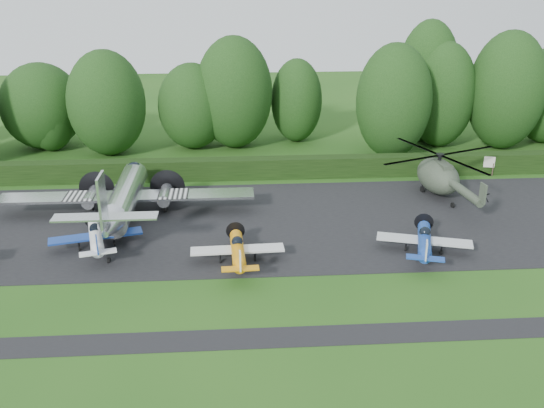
{
  "coord_description": "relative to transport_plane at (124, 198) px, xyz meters",
  "views": [
    {
      "loc": [
        2.97,
        -34.81,
        19.94
      ],
      "look_at": [
        5.85,
        7.97,
        2.5
      ],
      "focal_mm": 40.0,
      "sensor_mm": 36.0,
      "label": 1
    }
  ],
  "objects": [
    {
      "name": "light_plane_orange",
      "position": [
        9.07,
        -8.47,
        -0.83
      ],
      "size": [
        6.58,
        6.92,
        2.53
      ],
      "rotation": [
        0.0,
        0.0,
        -0.04
      ],
      "color": "orange",
      "rests_on": "ground"
    },
    {
      "name": "tree_10",
      "position": [
        -4.38,
        18.22,
        3.75
      ],
      "size": [
        8.26,
        8.26,
        11.29
      ],
      "color": "black",
      "rests_on": "ground"
    },
    {
      "name": "tree_8",
      "position": [
        9.21,
        20.14,
        4.29
      ],
      "size": [
        8.45,
        8.45,
        12.37
      ],
      "color": "black",
      "rests_on": "ground"
    },
    {
      "name": "light_plane_white",
      "position": [
        -1.25,
        -5.57,
        -0.81
      ],
      "size": [
        6.71,
        7.06,
        2.58
      ],
      "rotation": [
        0.0,
        0.0,
        -0.25
      ],
      "color": "white",
      "rests_on": "ground"
    },
    {
      "name": "taxiway_verge",
      "position": [
        5.94,
        -17.62,
        -1.89
      ],
      "size": [
        70.0,
        2.0,
        0.0
      ],
      "primitive_type": "cube",
      "color": "black",
      "rests_on": "ground"
    },
    {
      "name": "tree_4",
      "position": [
        4.55,
        20.08,
        2.86
      ],
      "size": [
        7.58,
        7.58,
        9.51
      ],
      "color": "black",
      "rests_on": "ground"
    },
    {
      "name": "light_plane_blue",
      "position": [
        22.5,
        -7.93,
        -0.8
      ],
      "size": [
        6.79,
        7.14,
        2.61
      ],
      "rotation": [
        0.0,
        0.0,
        0.28
      ],
      "color": "#193E9A",
      "rests_on": "ground"
    },
    {
      "name": "tree_2",
      "position": [
        32.26,
        18.97,
        3.98
      ],
      "size": [
        7.3,
        7.3,
        11.76
      ],
      "color": "black",
      "rests_on": "ground"
    },
    {
      "name": "ground",
      "position": [
        5.94,
        -11.62,
        -1.89
      ],
      "size": [
        160.0,
        160.0,
        0.0
      ],
      "primitive_type": "plane",
      "color": "#215016",
      "rests_on": "ground"
    },
    {
      "name": "tree_9",
      "position": [
        25.85,
        15.33,
        4.16
      ],
      "size": [
        7.89,
        7.89,
        12.11
      ],
      "color": "black",
      "rests_on": "ground"
    },
    {
      "name": "tree_3",
      "position": [
        16.35,
        21.99,
        2.89
      ],
      "size": [
        5.86,
        5.86,
        9.58
      ],
      "color": "black",
      "rests_on": "ground"
    },
    {
      "name": "tree_5",
      "position": [
        39.0,
        17.72,
        4.6
      ],
      "size": [
        8.32,
        8.32,
        13.0
      ],
      "color": "black",
      "rests_on": "ground"
    },
    {
      "name": "helicopter",
      "position": [
        27.23,
        3.64,
        0.19
      ],
      "size": [
        12.02,
        14.08,
        3.87
      ],
      "rotation": [
        0.0,
        0.0,
        -0.13
      ],
      "color": "#333E30",
      "rests_on": "ground"
    },
    {
      "name": "tree_12",
      "position": [
        -12.09,
        21.23,
        2.87
      ],
      "size": [
        8.92,
        8.92,
        9.53
      ],
      "color": "black",
      "rests_on": "ground"
    },
    {
      "name": "apron",
      "position": [
        5.94,
        -1.62,
        -1.88
      ],
      "size": [
        70.0,
        18.0,
        0.01
      ],
      "primitive_type": "cube",
      "color": "black",
      "rests_on": "ground"
    },
    {
      "name": "hedgerow",
      "position": [
        5.94,
        9.38,
        -1.89
      ],
      "size": [
        90.0,
        1.6,
        2.0
      ],
      "primitive_type": "cube",
      "color": "black",
      "rests_on": "ground"
    },
    {
      "name": "sign_board",
      "position": [
        32.81,
        8.78,
        -0.57
      ],
      "size": [
        3.47,
        0.13,
        1.95
      ],
      "rotation": [
        0.0,
        0.0,
        0.23
      ],
      "color": "#3F3326",
      "rests_on": "ground"
    },
    {
      "name": "tree_11",
      "position": [
        31.06,
        20.99,
        5.03
      ],
      "size": [
        7.17,
        7.17,
        13.86
      ],
      "color": "black",
      "rests_on": "ground"
    },
    {
      "name": "transport_plane",
      "position": [
        0.0,
        0.0,
        0.0
      ],
      "size": [
        21.12,
        16.2,
        6.77
      ],
      "rotation": [
        0.0,
        0.0,
        0.0
      ],
      "color": "silver",
      "rests_on": "ground"
    },
    {
      "name": "tree_7",
      "position": [
        -11.12,
        20.09,
        2.36
      ],
      "size": [
        5.68,
        5.68,
        8.53
      ],
      "color": "black",
      "rests_on": "ground"
    }
  ]
}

